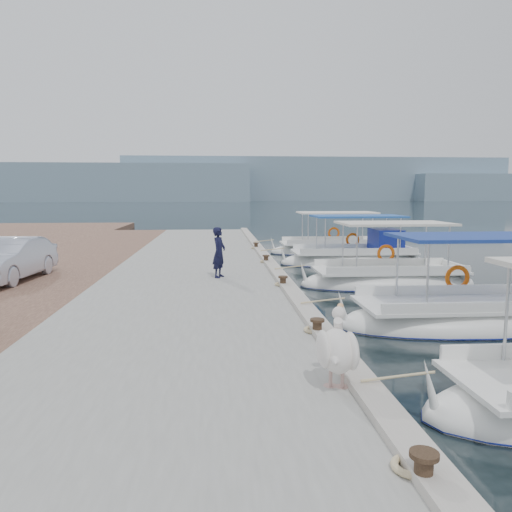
# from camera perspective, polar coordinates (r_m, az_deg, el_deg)

# --- Properties ---
(ground) EXTENTS (400.00, 400.00, 0.00)m
(ground) POSITION_cam_1_polar(r_m,az_deg,el_deg) (13.36, 5.44, -6.84)
(ground) COLOR black
(ground) RESTS_ON ground
(concrete_quay) EXTENTS (6.00, 40.00, 0.50)m
(concrete_quay) POSITION_cam_1_polar(r_m,az_deg,el_deg) (18.03, -6.79, -2.38)
(concrete_quay) COLOR gray
(concrete_quay) RESTS_ON ground
(quay_curb) EXTENTS (0.44, 40.00, 0.12)m
(quay_curb) POSITION_cam_1_polar(r_m,az_deg,el_deg) (18.08, 2.04, -1.31)
(quay_curb) COLOR #A69F93
(quay_curb) RESTS_ON concrete_quay
(cobblestone_strip) EXTENTS (4.00, 40.00, 0.50)m
(cobblestone_strip) POSITION_cam_1_polar(r_m,az_deg,el_deg) (18.90, -22.13, -2.42)
(cobblestone_strip) COLOR brown
(cobblestone_strip) RESTS_ON ground
(distant_hills) EXTENTS (330.00, 60.00, 18.00)m
(distant_hills) POSITION_cam_1_polar(r_m,az_deg,el_deg) (216.66, 3.98, 8.34)
(distant_hills) COLOR gray
(distant_hills) RESTS_ON ground
(fishing_caique_b) EXTENTS (6.46, 2.53, 2.83)m
(fishing_caique_b) POSITION_cam_1_polar(r_m,az_deg,el_deg) (13.34, 22.96, -6.86)
(fishing_caique_b) COLOR white
(fishing_caique_b) RESTS_ON ground
(fishing_caique_c) EXTENTS (6.28, 2.49, 2.83)m
(fishing_caique_c) POSITION_cam_1_polar(r_m,az_deg,el_deg) (18.16, 14.86, -2.90)
(fishing_caique_c) COLOR white
(fishing_caique_c) RESTS_ON ground
(fishing_caique_d) EXTENTS (6.77, 2.55, 2.83)m
(fishing_caique_d) POSITION_cam_1_polar(r_m,az_deg,el_deg) (23.39, 11.27, -0.41)
(fishing_caique_d) COLOR white
(fishing_caique_d) RESTS_ON ground
(fishing_caique_e) EXTENTS (6.86, 2.41, 2.83)m
(fishing_caique_e) POSITION_cam_1_polar(r_m,az_deg,el_deg) (27.37, 8.79, 0.59)
(fishing_caique_e) COLOR white
(fishing_caique_e) RESTS_ON ground
(mooring_bollards) EXTENTS (0.28, 20.28, 0.33)m
(mooring_bollards) POSITION_cam_1_polar(r_m,az_deg,el_deg) (14.61, 3.10, -2.83)
(mooring_bollards) COLOR black
(mooring_bollards) RESTS_ON concrete_quay
(pelican) EXTENTS (0.67, 1.40, 1.08)m
(pelican) POSITION_cam_1_polar(r_m,az_deg,el_deg) (7.24, 9.27, -10.38)
(pelican) COLOR tan
(pelican) RESTS_ON concrete_quay
(fisherman) EXTENTS (0.59, 0.70, 1.64)m
(fisherman) POSITION_cam_1_polar(r_m,az_deg,el_deg) (16.24, -4.25, 0.41)
(fisherman) COLOR black
(fisherman) RESTS_ON concrete_quay
(parked_car) EXTENTS (1.76, 4.18, 1.34)m
(parked_car) POSITION_cam_1_polar(r_m,az_deg,el_deg) (17.47, -26.33, -0.34)
(parked_car) COLOR silver
(parked_car) RESTS_ON cobblestone_strip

